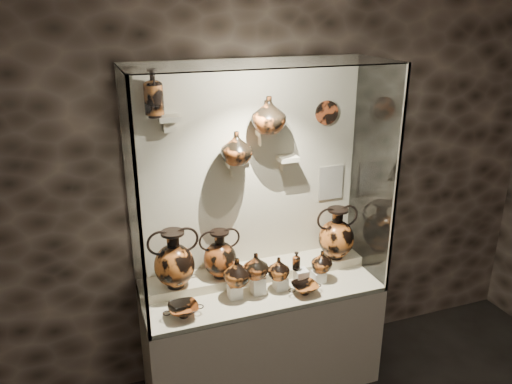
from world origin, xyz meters
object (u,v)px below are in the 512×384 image
Objects in this scene: jug_c at (278,268)px; ovoid_vase_b at (269,115)px; amphora_right at (336,233)px; lekythos_small at (296,260)px; amphora_mid at (220,254)px; jug_b at (256,266)px; kylix_left at (183,310)px; jug_e at (322,261)px; amphora_left at (174,259)px; jug_a at (237,272)px; kylix_right at (305,288)px; ovoid_vase_a at (236,148)px; lekythos_tall at (153,91)px.

ovoid_vase_b is (0.01, 0.23, 1.04)m from jug_c.
lekythos_small is (-0.40, -0.16, -0.08)m from amphora_right.
amphora_mid reaches higher than jug_b.
jug_b is 0.17m from jug_c.
lekythos_small is at bearing 17.72° from kylix_left.
jug_c is at bearing -73.50° from ovoid_vase_b.
jug_e is at bearing -20.68° from jug_b.
kylix_left is (-0.01, -0.28, -0.23)m from amphora_left.
jug_a is 0.50m from kylix_right.
ovoid_vase_b is at bearing 43.26° from jug_a.
kylix_left is (-0.34, -0.30, -0.20)m from amphora_mid.
ovoid_vase_a reaches higher than jug_e.
kylix_right is at bearing 8.61° from kylix_left.
kylix_left is at bearing -136.83° from ovoid_vase_b.
kylix_left is (-0.70, -0.09, -0.12)m from jug_c.
jug_e is (0.71, -0.20, -0.09)m from amphora_mid.
jug_a is 1.08m from ovoid_vase_b.
jug_e is at bearing -2.16° from lekythos_tall.
jug_a is at bearing 167.52° from jug_c.
jug_a is at bearing -125.22° from ovoid_vase_b.
jug_c is at bearing -23.15° from jug_b.
lekythos_small is 0.64× the size of ovoid_vase_b.
amphora_mid is 2.24× the size of jug_e.
kylix_right is at bearing -108.95° from lekythos_small.
kylix_right is 0.95× the size of ovoid_vase_b.
ovoid_vase_b reaches higher than jug_b.
jug_e is 0.68× the size of kylix_right.
kylix_left is (-1.25, -0.28, -0.22)m from amphora_right.
kylix_right is (0.86, -0.02, -0.00)m from kylix_left.
ovoid_vase_a reaches higher than lekythos_small.
lekythos_tall is (-1.08, 0.26, 1.24)m from jug_e.
amphora_right reaches higher than jug_c.
jug_c is 0.15m from lekythos_small.
jug_b is at bearing 166.97° from jug_c.
jug_e is 0.63× the size of kylix_left.
jug_e is at bearing 7.49° from jug_a.
lekythos_tall is at bearing 176.05° from ovoid_vase_a.
ovoid_vase_b is at bearing 34.48° from kylix_left.
jug_b is at bearing 147.31° from kylix_right.
ovoid_vase_a is at bearing 120.32° from jug_c.
jug_e reaches higher than kylix_left.
amphora_left is 2.64× the size of jug_e.
kylix_right is (0.46, -0.11, -0.15)m from jug_a.
amphora_left is 1.65× the size of kylix_left.
lekythos_small is at bearing -1.21° from jug_c.
amphora_left is 1.03× the size of amphora_right.
lekythos_tall is (-0.57, 0.27, 1.18)m from jug_b.
jug_c is 1.46m from lekythos_tall.
jug_b is 0.82m from ovoid_vase_a.
jug_e is 1.05m from kylix_left.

